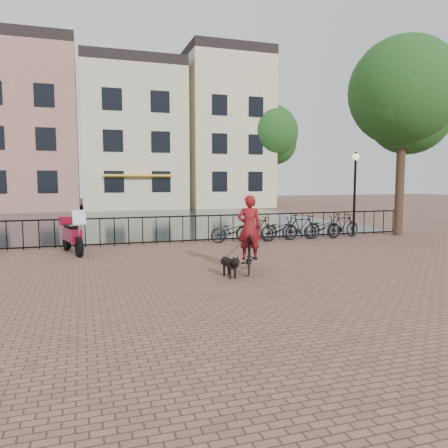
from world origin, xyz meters
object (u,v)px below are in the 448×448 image
object	(u,v)px
lamp_post	(355,179)
motorcycle	(72,231)
cyclist	(249,238)
dog	(229,266)

from	to	relation	value
lamp_post	motorcycle	xyz separation A→B (m)	(-11.11, -0.85, -1.63)
lamp_post	motorcycle	distance (m)	11.26
cyclist	motorcycle	world-z (taller)	cyclist
dog	motorcycle	size ratio (longest dim) A/B	0.40
dog	lamp_post	bearing A→B (deg)	31.83
cyclist	dog	size ratio (longest dim) A/B	2.73
lamp_post	cyclist	distance (m)	8.64
lamp_post	dog	size ratio (longest dim) A/B	4.07
motorcycle	cyclist	bearing A→B (deg)	-59.87
cyclist	dog	bearing A→B (deg)	52.36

